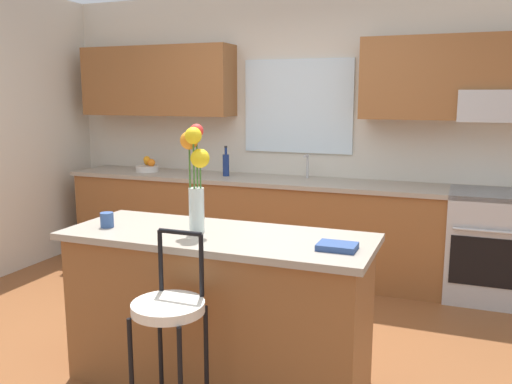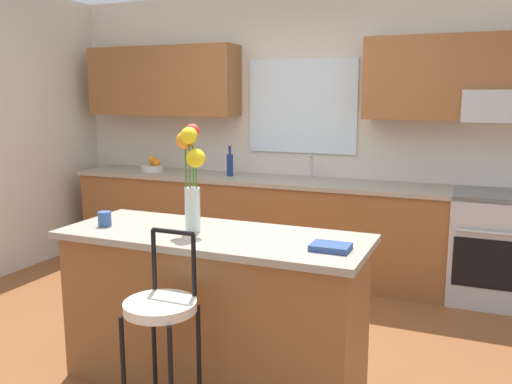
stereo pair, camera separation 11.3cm
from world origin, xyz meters
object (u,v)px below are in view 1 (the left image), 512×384
object	(u,v)px
oven_range	(484,245)
cookbook	(337,246)
bottle_olive_oil	(226,164)
flower_vase	(195,168)
kitchen_island	(218,308)
fruit_bowl_oranges	(148,167)
bar_stool_near	(169,316)
mug_ceramic	(107,220)

from	to	relation	value
oven_range	cookbook	bearing A→B (deg)	-110.17
bottle_olive_oil	flower_vase	bearing A→B (deg)	-70.10
kitchen_island	fruit_bowl_oranges	distance (m)	2.79
bar_stool_near	bottle_olive_oil	size ratio (longest dim) A/B	3.51
mug_ceramic	bar_stool_near	bearing A→B (deg)	-33.68
mug_ceramic	bottle_olive_oil	xyz separation A→B (m)	(-0.20, 2.19, 0.07)
cookbook	kitchen_island	bearing A→B (deg)	174.01
fruit_bowl_oranges	bottle_olive_oil	xyz separation A→B (m)	(0.90, -0.00, 0.07)
fruit_bowl_oranges	bar_stool_near	bearing A→B (deg)	-55.95
fruit_bowl_oranges	flower_vase	bearing A→B (deg)	-51.59
bar_stool_near	flower_vase	size ratio (longest dim) A/B	1.67
cookbook	fruit_bowl_oranges	bearing A→B (deg)	139.26
cookbook	mug_ceramic	bearing A→B (deg)	-178.82
mug_ceramic	bottle_olive_oil	size ratio (longest dim) A/B	0.30
flower_vase	cookbook	world-z (taller)	flower_vase
kitchen_island	fruit_bowl_oranges	xyz separation A→B (m)	(-1.79, 2.08, 0.51)
kitchen_island	fruit_bowl_oranges	bearing A→B (deg)	130.61
bar_stool_near	kitchen_island	bearing A→B (deg)	90.00
oven_range	flower_vase	size ratio (longest dim) A/B	1.47
oven_range	bottle_olive_oil	xyz separation A→B (m)	(-2.39, 0.02, 0.58)
kitchen_island	bar_stool_near	bearing A→B (deg)	-90.00
cookbook	flower_vase	bearing A→B (deg)	175.48
flower_vase	oven_range	bearing A→B (deg)	51.69
kitchen_island	mug_ceramic	size ratio (longest dim) A/B	20.09
fruit_bowl_oranges	cookbook	bearing A→B (deg)	-40.74
oven_range	mug_ceramic	distance (m)	3.12
oven_range	bar_stool_near	xyz separation A→B (m)	(-1.50, -2.62, 0.18)
bar_stool_near	fruit_bowl_oranges	bearing A→B (deg)	124.05
kitchen_island	cookbook	world-z (taller)	cookbook
oven_range	cookbook	world-z (taller)	cookbook
mug_ceramic	fruit_bowl_oranges	size ratio (longest dim) A/B	0.37
oven_range	mug_ceramic	xyz separation A→B (m)	(-2.19, -2.16, 0.51)
kitchen_island	flower_vase	bearing A→B (deg)	-176.20
kitchen_island	flower_vase	xyz separation A→B (m)	(-0.13, -0.01, 0.83)
bottle_olive_oil	mug_ceramic	bearing A→B (deg)	-84.75
cookbook	bottle_olive_oil	xyz separation A→B (m)	(-1.60, 2.16, 0.10)
bar_stool_near	cookbook	bearing A→B (deg)	33.94
oven_range	bottle_olive_oil	size ratio (longest dim) A/B	3.10
kitchen_island	bar_stool_near	xyz separation A→B (m)	(-0.00, -0.56, 0.17)
cookbook	fruit_bowl_oranges	world-z (taller)	fruit_bowl_oranges
mug_ceramic	cookbook	distance (m)	1.40
flower_vase	bottle_olive_oil	world-z (taller)	flower_vase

